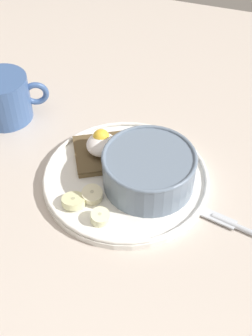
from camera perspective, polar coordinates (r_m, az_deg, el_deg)
name	(u,v)px	position (r cm, az deg, el deg)	size (l,w,h in cm)	color
ground_plane	(126,186)	(71.62, 0.00, -2.24)	(120.00, 120.00, 2.00)	beige
plate	(126,178)	(70.30, 0.00, -1.26)	(25.02, 25.02, 1.60)	white
oatmeal_bowl	(149,169)	(67.43, 2.81, -0.15)	(13.63, 13.63, 5.62)	slate
toast_slice	(102,153)	(72.98, -2.92, 1.81)	(11.49, 11.49, 1.15)	brown
poached_egg	(102,143)	(71.75, -3.00, 3.08)	(6.76, 4.80, 3.53)	white
banana_slice_front	(92,195)	(66.91, -4.14, -3.28)	(4.15, 4.05, 1.86)	beige
banana_slice_left	(73,201)	(66.59, -6.42, -4.00)	(4.39, 4.30, 1.66)	beige
banana_slice_back	(100,217)	(64.30, -3.18, -5.99)	(3.67, 3.73, 1.70)	beige
coffee_mug	(4,98)	(82.36, -14.64, 8.31)	(9.02, 11.67, 7.92)	#3C5B92
knife	(233,225)	(66.80, 12.94, -6.76)	(3.93, 13.11, 0.80)	silver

